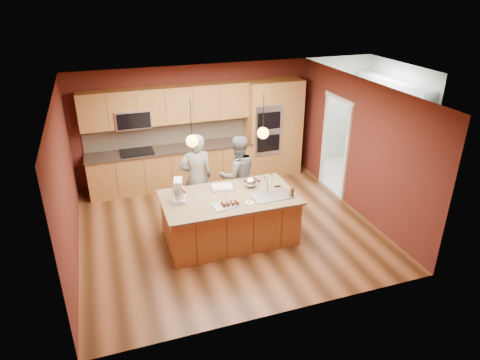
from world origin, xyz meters
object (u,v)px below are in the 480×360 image
object	(u,v)px
person_right	(238,175)
stand_mixer	(179,192)
person_left	(196,178)
mixing_bowl	(251,182)
island	(230,217)

from	to	relation	value
person_right	stand_mixer	xyz separation A→B (m)	(-1.35, -0.81, 0.23)
person_left	mixing_bowl	world-z (taller)	person_left
person_left	stand_mixer	distance (m)	0.96
island	person_right	xyz separation A→B (m)	(0.46, 0.93, 0.38)
person_left	person_right	size ratio (longest dim) A/B	1.08
island	person_left	xyz separation A→B (m)	(-0.39, 0.93, 0.45)
person_right	person_left	bearing A→B (deg)	-1.79
island	mixing_bowl	bearing A→B (deg)	27.53
mixing_bowl	person_left	bearing A→B (deg)	142.52
island	stand_mixer	distance (m)	1.09
person_right	stand_mixer	distance (m)	1.59
person_left	person_right	world-z (taller)	person_left
person_right	island	bearing A→B (deg)	62.04
island	mixing_bowl	xyz separation A→B (m)	(0.48, 0.25, 0.53)
island	person_right	bearing A→B (deg)	63.83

